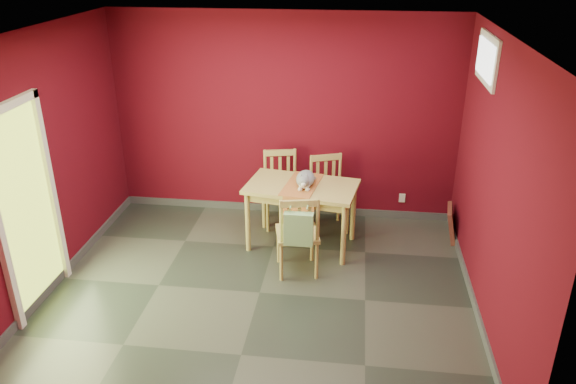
# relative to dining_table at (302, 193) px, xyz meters

# --- Properties ---
(ground) EXTENTS (4.50, 4.50, 0.00)m
(ground) POSITION_rel_dining_table_xyz_m (-0.33, -1.10, -0.71)
(ground) COLOR #2D342D
(ground) RESTS_ON ground
(room_shell) EXTENTS (4.50, 4.50, 4.50)m
(room_shell) POSITION_rel_dining_table_xyz_m (-0.33, -1.10, -0.66)
(room_shell) COLOR #4E0813
(room_shell) RESTS_ON ground
(doorway) EXTENTS (0.06, 1.01, 2.13)m
(doorway) POSITION_rel_dining_table_xyz_m (-2.56, -1.50, 0.42)
(doorway) COLOR #B7D838
(doorway) RESTS_ON ground
(window) EXTENTS (0.05, 0.90, 0.50)m
(window) POSITION_rel_dining_table_xyz_m (1.89, -0.10, 1.64)
(window) COLOR white
(window) RESTS_ON room_shell
(outlet_plate) EXTENTS (0.08, 0.02, 0.12)m
(outlet_plate) POSITION_rel_dining_table_xyz_m (1.27, 0.89, -0.41)
(outlet_plate) COLOR silver
(outlet_plate) RESTS_ON room_shell
(dining_table) EXTENTS (1.39, 0.95, 0.81)m
(dining_table) POSITION_rel_dining_table_xyz_m (0.00, 0.00, 0.00)
(dining_table) COLOR tan
(dining_table) RESTS_ON ground
(table_runner) EXTENTS (0.48, 0.82, 0.39)m
(table_runner) POSITION_rel_dining_table_xyz_m (-0.00, -0.13, 0.04)
(table_runner) COLOR #B0622D
(table_runner) RESTS_ON dining_table
(chair_far_left) EXTENTS (0.55, 0.55, 0.98)m
(chair_far_left) POSITION_rel_dining_table_xyz_m (-0.33, 0.57, -0.21)
(chair_far_left) COLOR tan
(chair_far_left) RESTS_ON ground
(chair_far_right) EXTENTS (0.58, 0.58, 0.96)m
(chair_far_right) POSITION_rel_dining_table_xyz_m (0.29, 0.51, -0.21)
(chair_far_right) COLOR tan
(chair_far_right) RESTS_ON ground
(chair_near) EXTENTS (0.54, 0.54, 0.98)m
(chair_near) POSITION_rel_dining_table_xyz_m (0.02, -0.64, -0.21)
(chair_near) COLOR tan
(chair_near) RESTS_ON ground
(tote_bag) EXTENTS (0.31, 0.19, 0.44)m
(tote_bag) POSITION_rel_dining_table_xyz_m (0.06, -0.86, -0.03)
(tote_bag) COLOR #7BAA6F
(tote_bag) RESTS_ON chair_near
(cat) EXTENTS (0.32, 0.49, 0.23)m
(cat) POSITION_rel_dining_table_xyz_m (0.04, 0.00, 0.21)
(cat) COLOR slate
(cat) RESTS_ON table_runner
(picture_frame) EXTENTS (0.20, 0.44, 0.42)m
(picture_frame) POSITION_rel_dining_table_xyz_m (1.85, 0.40, -0.50)
(picture_frame) COLOR brown
(picture_frame) RESTS_ON ground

